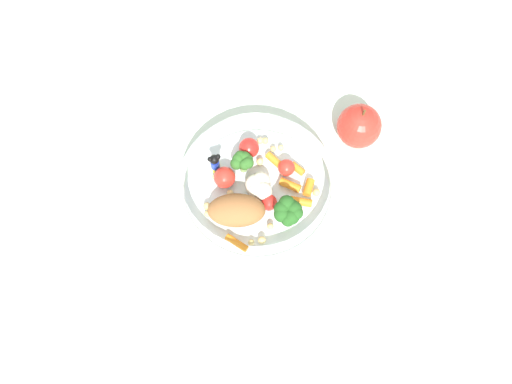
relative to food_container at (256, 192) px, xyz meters
The scene contains 3 objects.
ground_plane 0.03m from the food_container, 157.71° to the left, with size 2.40×2.40×0.00m, color silver.
food_container is the anchor object (origin of this frame).
loose_apple 0.19m from the food_container, 55.94° to the left, with size 0.07×0.07×0.08m.
Camera 1 is at (0.12, -0.27, 0.75)m, focal length 37.07 mm.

